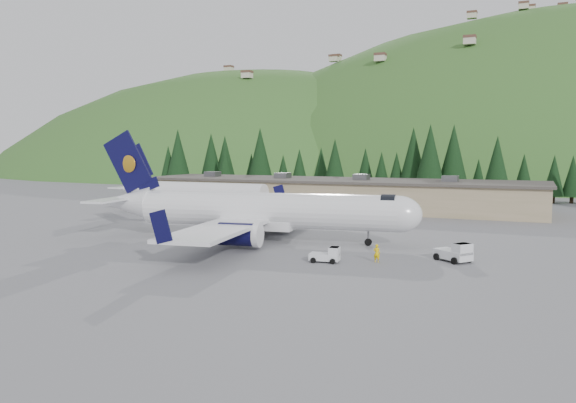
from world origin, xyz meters
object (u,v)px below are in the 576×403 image
(second_airliner, at_px, (189,192))
(baggage_tug_b, at_px, (455,253))
(baggage_tug_a, at_px, (327,255))
(airliner, at_px, (257,211))
(terminal_building, at_px, (334,193))
(ramp_worker, at_px, (377,253))

(second_airliner, xyz_separation_m, baggage_tug_b, (45.95, -25.70, -2.50))
(baggage_tug_a, relative_size, baggage_tug_b, 0.76)
(baggage_tug_a, bearing_deg, airliner, 136.58)
(second_airliner, relative_size, baggage_tug_b, 7.30)
(airliner, height_order, baggage_tug_a, airliner)
(terminal_building, bearing_deg, baggage_tug_a, -71.82)
(baggage_tug_a, xyz_separation_m, ramp_worker, (4.15, 1.79, 0.20))
(airliner, distance_m, baggage_tug_b, 22.55)
(terminal_building, bearing_deg, baggage_tug_b, -58.02)
(baggage_tug_a, bearing_deg, ramp_worker, 16.35)
(baggage_tug_a, distance_m, terminal_building, 49.07)
(terminal_building, height_order, ramp_worker, terminal_building)
(baggage_tug_b, distance_m, terminal_building, 49.20)
(second_airliner, height_order, baggage_tug_a, second_airliner)
(airliner, height_order, second_airliner, airliner)
(baggage_tug_a, distance_m, ramp_worker, 4.53)
(baggage_tug_b, height_order, ramp_worker, baggage_tug_b)
(second_airliner, bearing_deg, airliner, -42.92)
(airliner, xyz_separation_m, baggage_tug_b, (22.13, -3.55, -2.55))
(terminal_building, distance_m, ramp_worker, 48.86)
(ramp_worker, bearing_deg, airliner, -19.07)
(second_airliner, xyz_separation_m, terminal_building, (19.91, 16.00, -0.70))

